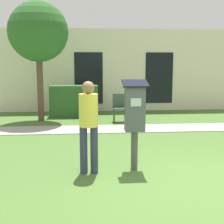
{
  "coord_description": "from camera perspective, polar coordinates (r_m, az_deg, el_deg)",
  "views": [
    {
      "loc": [
        -1.53,
        -4.62,
        1.87
      ],
      "look_at": [
        -1.09,
        0.61,
        1.05
      ],
      "focal_mm": 50.0,
      "sensor_mm": 36.0,
      "label": 1
    }
  ],
  "objects": [
    {
      "name": "ground_plane",
      "position": [
        5.21,
        12.89,
        -12.38
      ],
      "size": [
        40.0,
        40.0,
        0.0
      ],
      "primitive_type": "plane",
      "color": "#476B2D"
    },
    {
      "name": "person_standing",
      "position": [
        5.25,
        -4.31,
        -1.46
      ],
      "size": [
        0.32,
        0.32,
        1.58
      ],
      "rotation": [
        0.0,
        0.0,
        -0.38
      ],
      "color": "#333851",
      "rests_on": "ground"
    },
    {
      "name": "outdoor_chair_middle",
      "position": [
        10.07,
        1.42,
        1.22
      ],
      "size": [
        0.44,
        0.44,
        0.9
      ],
      "rotation": [
        0.0,
        0.0,
        -0.44
      ],
      "color": "#334738",
      "rests_on": "ground"
    },
    {
      "name": "tree",
      "position": [
        10.44,
        -13.33,
        13.98
      ],
      "size": [
        1.9,
        1.9,
        3.82
      ],
      "color": "brown",
      "rests_on": "ground"
    },
    {
      "name": "outdoor_chair_left",
      "position": [
        10.42,
        -4.28,
        1.45
      ],
      "size": [
        0.44,
        0.44,
        0.9
      ],
      "rotation": [
        0.0,
        0.0,
        0.3
      ],
      "color": "#334738",
      "rests_on": "ground"
    },
    {
      "name": "parking_meter",
      "position": [
        5.42,
        4.18,
        -0.19
      ],
      "size": [
        0.44,
        0.31,
        1.59
      ],
      "color": "#4C4C4C",
      "rests_on": "ground"
    },
    {
      "name": "sidewalk",
      "position": [
        9.06,
        4.97,
        -3.01
      ],
      "size": [
        12.0,
        1.1,
        0.02
      ],
      "color": "#A3A099",
      "rests_on": "ground"
    },
    {
      "name": "hedge_row",
      "position": [
        11.18,
        -6.96,
        2.02
      ],
      "size": [
        1.68,
        0.6,
        1.1
      ],
      "color": "#33662D",
      "rests_on": "ground"
    },
    {
      "name": "building_facade",
      "position": [
        12.49,
        2.18,
        7.6
      ],
      "size": [
        10.0,
        0.26,
        3.2
      ],
      "color": "beige",
      "rests_on": "ground"
    }
  ]
}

